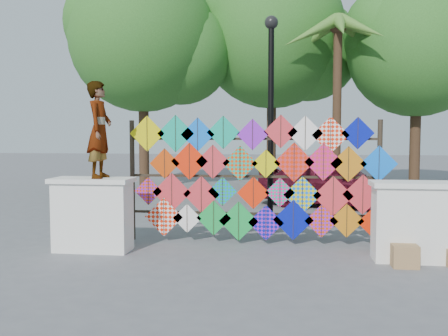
{
  "coord_description": "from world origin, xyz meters",
  "views": [
    {
      "loc": [
        0.68,
        -8.43,
        2.05
      ],
      "look_at": [
        -0.5,
        0.6,
        1.42
      ],
      "focal_mm": 40.0,
      "sensor_mm": 36.0,
      "label": 1
    }
  ],
  "objects_px": {
    "kite_rack": "(257,179)",
    "sedan": "(332,182)",
    "vendor_woman": "(99,130)",
    "lamppost": "(271,102)"
  },
  "relations": [
    {
      "from": "vendor_woman",
      "to": "sedan",
      "type": "distance_m",
      "value": 7.53
    },
    {
      "from": "kite_rack",
      "to": "sedan",
      "type": "relative_size",
      "value": 1.2
    },
    {
      "from": "sedan",
      "to": "lamppost",
      "type": "xyz_separation_m",
      "value": [
        -1.59,
        -3.72,
        1.99
      ]
    },
    {
      "from": "vendor_woman",
      "to": "lamppost",
      "type": "bearing_deg",
      "value": -53.57
    },
    {
      "from": "sedan",
      "to": "lamppost",
      "type": "relative_size",
      "value": 0.93
    },
    {
      "from": "kite_rack",
      "to": "sedan",
      "type": "xyz_separation_m",
      "value": [
        1.78,
        5.0,
        -0.51
      ]
    },
    {
      "from": "vendor_woman",
      "to": "lamppost",
      "type": "distance_m",
      "value": 3.65
    },
    {
      "from": "sedan",
      "to": "vendor_woman",
      "type": "bearing_deg",
      "value": 161.87
    },
    {
      "from": "vendor_woman",
      "to": "sedan",
      "type": "xyz_separation_m",
      "value": [
        4.44,
        5.92,
        -1.41
      ]
    },
    {
      "from": "kite_rack",
      "to": "sedan",
      "type": "bearing_deg",
      "value": 70.36
    }
  ]
}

